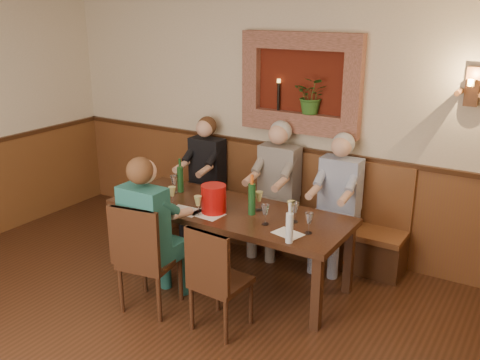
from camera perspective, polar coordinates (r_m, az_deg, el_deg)
The scene contains 31 objects.
room_shell at distance 3.54m, azimuth -17.90°, elevation 4.92°, with size 6.04×6.04×2.82m.
wainscoting at distance 4.03m, azimuth -16.06°, elevation -13.36°, with size 6.02×6.02×1.15m.
wall_niche at distance 5.76m, azimuth 6.77°, elevation 9.72°, with size 1.36×0.30×1.06m.
wall_sconce at distance 5.26m, azimuth 23.53°, elevation 9.02°, with size 0.25×0.20×0.35m.
dining_table at distance 5.25m, azimuth -1.22°, elevation -3.85°, with size 2.40×0.90×0.75m.
bench at distance 6.13m, azimuth 3.61°, elevation -4.02°, with size 3.00×0.45×1.11m.
chair_near_left at distance 4.97m, azimuth -9.62°, elevation -10.24°, with size 0.52×0.52×1.03m.
chair_near_right at distance 4.64m, azimuth -2.15°, elevation -12.54°, with size 0.45×0.45×0.96m.
person_bench_left at distance 6.41m, azimuth -3.92°, elevation -0.62°, with size 0.41×0.50×1.40m.
person_bench_mid at distance 5.92m, azimuth 3.73°, elevation -1.98°, with size 0.44×0.54×1.46m.
person_bench_right at distance 5.65m, azimuth 10.17°, elevation -3.47°, with size 0.42×0.51×1.42m.
person_chair_front at distance 4.89m, azimuth -9.31°, elevation -6.86°, with size 0.43×0.52×1.44m.
spittoon_bucket at distance 5.10m, azimuth -2.83°, elevation -2.01°, with size 0.24×0.24×0.27m, color #B60D0B.
wine_bottle_green_a at distance 5.03m, azimuth 1.27°, elevation -1.96°, with size 0.08×0.08×0.39m.
wine_bottle_green_b at distance 5.68m, azimuth -6.38°, elevation 0.16°, with size 0.08×0.08×0.36m.
water_bottle at distance 4.47m, azimuth 5.30°, elevation -5.00°, with size 0.08×0.08×0.35m.
tasting_sheet_a at distance 5.67m, azimuth -10.24°, elevation -1.61°, with size 0.24×0.17×0.00m, color white.
tasting_sheet_b at distance 5.09m, azimuth -3.52°, elevation -3.68°, with size 0.30×0.22×0.00m, color white.
tasting_sheet_c at distance 4.69m, azimuth 5.14°, elevation -5.71°, with size 0.25×0.18×0.00m, color white.
tasting_sheet_d at distance 5.19m, azimuth -5.90°, elevation -3.29°, with size 0.31×0.22×0.00m, color white.
wine_glass_0 at distance 5.69m, azimuth -10.61°, elevation -0.56°, with size 0.08×0.08×0.19m, color #CFCF7C, non-canonical shape.
wine_glass_1 at distance 5.67m, azimuth -7.06°, elevation -0.44°, with size 0.08×0.08×0.19m, color white, non-canonical shape.
wine_glass_2 at distance 5.32m, azimuth -7.23°, elevation -1.71°, with size 0.08×0.08×0.19m, color #CFCF7C, non-canonical shape.
wine_glass_3 at distance 5.34m, azimuth -3.15°, elevation -1.50°, with size 0.08×0.08×0.19m, color white, non-canonical shape.
wine_glass_4 at distance 5.13m, azimuth -3.41°, elevation -2.37°, with size 0.08×0.08×0.19m, color #CFCF7C, non-canonical shape.
wine_glass_5 at distance 5.15m, azimuth 2.05°, elevation -2.26°, with size 0.08×0.08×0.19m, color #CFCF7C, non-canonical shape.
wine_glass_6 at distance 4.83m, azimuth 2.72°, elevation -3.71°, with size 0.08×0.08×0.19m, color white, non-canonical shape.
wine_glass_7 at distance 4.93m, azimuth 5.47°, elevation -3.31°, with size 0.08×0.08×0.19m, color #CFCF7C, non-canonical shape.
wine_glass_8 at distance 4.68m, azimuth 7.35°, elevation -4.59°, with size 0.08×0.08×0.19m, color white, non-canonical shape.
wine_glass_9 at distance 5.05m, azimuth -4.49°, elevation -2.74°, with size 0.08×0.08×0.19m, color #CFCF7C, non-canonical shape.
wine_glass_10 at distance 4.90m, azimuth 5.87°, elevation -3.46°, with size 0.08×0.08×0.19m, color white, non-canonical shape.
Camera 1 is at (2.65, -2.22, 2.66)m, focal length 40.00 mm.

